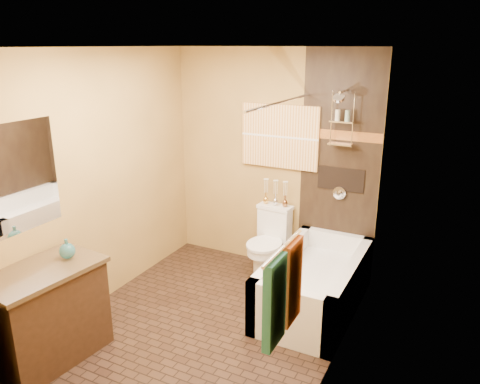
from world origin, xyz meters
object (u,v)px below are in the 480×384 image
Objects in this scene: bathtub at (315,287)px; toilet at (268,242)px; sunset_painting at (280,136)px; vanity at (46,314)px.

bathtub is 0.86m from toilet.
bathtub is at bearing -29.42° from toilet.
bathtub is 1.95× the size of toilet.
sunset_painting is 0.60× the size of bathtub.
vanity is (-1.02, -2.22, 0.02)m from toilet.
sunset_painting reaches higher than bathtub.
sunset_painting reaches higher than vanity.
vanity is at bearing -134.58° from bathtub.
toilet reaches higher than bathtub.
vanity reaches higher than toilet.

